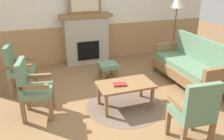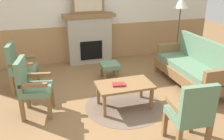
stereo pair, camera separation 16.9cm
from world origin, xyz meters
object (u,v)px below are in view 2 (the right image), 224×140
at_px(armchair_front_left, 191,112).
at_px(fireplace, 89,38).
at_px(couch, 191,67).
at_px(framed_picture, 88,2).
at_px(coffee_table, 124,87).
at_px(footstool, 110,66).
at_px(floor_lamp_by_couch, 181,7).
at_px(armchair_near_fireplace, 20,65).
at_px(book_on_table, 119,85).
at_px(armchair_by_window_left, 31,85).

bearing_deg(armchair_front_left, fireplace, 98.91).
relative_size(couch, armchair_front_left, 1.84).
distance_m(framed_picture, coffee_table, 2.68).
distance_m(fireplace, footstool, 1.24).
bearing_deg(floor_lamp_by_couch, armchair_near_fireplace, -172.87).
relative_size(couch, floor_lamp_by_couch, 1.07).
height_order(book_on_table, armchair_front_left, armchair_front_left).
height_order(couch, armchair_front_left, same).
bearing_deg(coffee_table, footstool, 85.49).
distance_m(framed_picture, armchair_front_left, 3.84).
distance_m(armchair_near_fireplace, armchair_front_left, 3.30).
xyz_separation_m(armchair_by_window_left, armchair_front_left, (2.00, -1.46, 0.00)).
distance_m(footstool, armchair_front_left, 2.53).
height_order(armchair_front_left, floor_lamp_by_couch, floor_lamp_by_couch).
bearing_deg(footstool, armchair_front_left, -81.46).
relative_size(book_on_table, armchair_front_left, 0.21).
height_order(armchair_by_window_left, floor_lamp_by_couch, floor_lamp_by_couch).
relative_size(couch, armchair_by_window_left, 1.84).
bearing_deg(couch, coffee_table, -165.37).
xyz_separation_m(couch, armchair_near_fireplace, (-3.39, 0.76, 0.14)).
height_order(armchair_near_fireplace, floor_lamp_by_couch, floor_lamp_by_couch).
distance_m(fireplace, coffee_table, 2.42).
bearing_deg(fireplace, armchair_front_left, -81.09).
xyz_separation_m(footstool, armchair_by_window_left, (-1.63, -1.02, 0.25)).
distance_m(fireplace, framed_picture, 0.91).
bearing_deg(couch, floor_lamp_by_couch, 72.52).
distance_m(book_on_table, armchair_near_fireplace, 2.04).
bearing_deg(book_on_table, framed_picture, 89.69).
bearing_deg(floor_lamp_by_couch, coffee_table, -140.59).
xyz_separation_m(fireplace, floor_lamp_by_couch, (2.13, -0.74, 0.80)).
distance_m(couch, armchair_near_fireplace, 3.48).
distance_m(coffee_table, book_on_table, 0.14).
distance_m(couch, armchair_front_left, 2.04).
height_order(coffee_table, armchair_near_fireplace, armchair_near_fireplace).
xyz_separation_m(couch, armchair_front_left, (-1.16, -1.67, 0.14)).
relative_size(armchair_by_window_left, floor_lamp_by_couch, 0.58).
distance_m(framed_picture, book_on_table, 2.67).
bearing_deg(coffee_table, armchair_front_left, -69.27).
distance_m(fireplace, armchair_by_window_left, 2.62).
bearing_deg(fireplace, footstool, -80.30).
bearing_deg(framed_picture, fireplace, -90.00).
bearing_deg(armchair_near_fireplace, footstool, 1.59).
distance_m(fireplace, floor_lamp_by_couch, 2.39).
height_order(framed_picture, armchair_front_left, framed_picture).
height_order(couch, coffee_table, couch).
distance_m(couch, footstool, 1.74).
relative_size(framed_picture, armchair_by_window_left, 0.82).
xyz_separation_m(framed_picture, armchair_front_left, (0.57, -3.65, -1.02)).
xyz_separation_m(framed_picture, footstool, (0.20, -1.16, -1.28)).
relative_size(framed_picture, floor_lamp_by_couch, 0.48).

